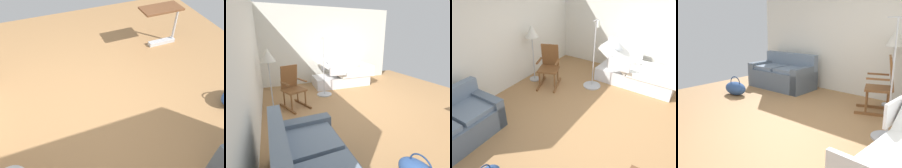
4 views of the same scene
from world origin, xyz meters
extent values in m
plane|color=#9E7247|center=(0.00, 0.00, 0.00)|extent=(7.01, 7.01, 0.00)
cube|color=silver|center=(0.00, 2.47, 1.35)|extent=(5.81, 0.10, 2.70)
cube|color=silver|center=(2.86, 0.00, 1.35)|extent=(0.10, 5.05, 2.70)
cube|color=silver|center=(2.11, -0.18, 0.17)|extent=(0.94, 1.96, 0.35)
cube|color=white|center=(2.09, -0.66, 0.42)|extent=(0.95, 1.19, 0.14)
cube|color=white|center=(2.13, 0.31, 0.70)|extent=(0.94, 0.88, 0.67)
ellipsoid|color=white|center=(2.13, 0.46, 0.95)|extent=(0.36, 0.48, 0.39)
cube|color=silver|center=(1.62, 0.14, 0.63)|extent=(0.05, 0.56, 0.28)
cube|color=silver|center=(2.63, 0.10, 0.63)|extent=(0.05, 0.56, 0.28)
cylinder|color=black|center=(1.78, 0.63, 0.05)|extent=(0.10, 0.10, 0.10)
cylinder|color=black|center=(2.50, 0.60, 0.05)|extent=(0.10, 0.10, 0.10)
cylinder|color=black|center=(1.72, -0.97, 0.05)|extent=(0.10, 0.10, 0.10)
cylinder|color=black|center=(2.44, -0.99, 0.05)|extent=(0.10, 0.10, 0.10)
cube|color=slate|center=(-1.73, 1.79, 0.23)|extent=(1.62, 0.88, 0.45)
cube|color=slate|center=(-1.37, 1.75, 0.49)|extent=(0.68, 0.66, 0.10)
cube|color=slate|center=(-1.02, 1.80, 0.30)|extent=(0.20, 0.85, 0.60)
cube|color=brown|center=(0.72, 1.84, 0.03)|extent=(0.72, 0.32, 0.05)
cube|color=brown|center=(0.88, 1.44, 0.03)|extent=(0.72, 0.32, 0.05)
cylinder|color=brown|center=(0.70, 1.40, 0.25)|extent=(0.04, 0.04, 0.40)
cylinder|color=brown|center=(0.56, 1.75, 0.25)|extent=(0.04, 0.04, 0.40)
cylinder|color=brown|center=(1.05, 1.53, 0.25)|extent=(0.04, 0.04, 0.40)
cylinder|color=brown|center=(0.90, 1.89, 0.25)|extent=(0.04, 0.04, 0.40)
cube|color=brown|center=(0.80, 1.64, 0.45)|extent=(0.61, 0.62, 0.04)
cube|color=brown|center=(0.99, 1.72, 0.75)|extent=(0.27, 0.45, 0.60)
cube|color=brown|center=(0.87, 1.42, 0.67)|extent=(0.37, 0.19, 0.03)
cube|color=brown|center=(0.70, 1.85, 0.67)|extent=(0.37, 0.19, 0.03)
cylinder|color=#B2B5BA|center=(0.84, 2.16, 0.01)|extent=(0.28, 0.28, 0.03)
cylinder|color=#B2B5BA|center=(0.84, 2.16, 0.60)|extent=(0.03, 0.03, 1.15)
cone|color=beige|center=(0.84, 2.16, 1.33)|extent=(0.34, 0.34, 0.30)
cylinder|color=#B2B5BA|center=(1.36, 0.69, 0.01)|extent=(0.44, 0.44, 0.03)
cylinder|color=#B2B5BA|center=(1.36, 0.69, 0.85)|extent=(0.02, 0.02, 1.65)
cube|color=#B2B5BA|center=(1.36, 0.69, 1.68)|extent=(0.28, 0.02, 0.02)
cube|color=white|center=(1.48, 0.69, 1.57)|extent=(0.09, 0.04, 0.16)
camera|label=1|loc=(0.60, 2.12, 2.72)|focal=35.41mm
camera|label=2|loc=(-3.17, 2.12, 1.78)|focal=26.46mm
camera|label=3|loc=(-3.13, -1.39, 2.80)|focal=35.02mm
camera|label=4|loc=(2.51, -2.68, 1.62)|focal=40.04mm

